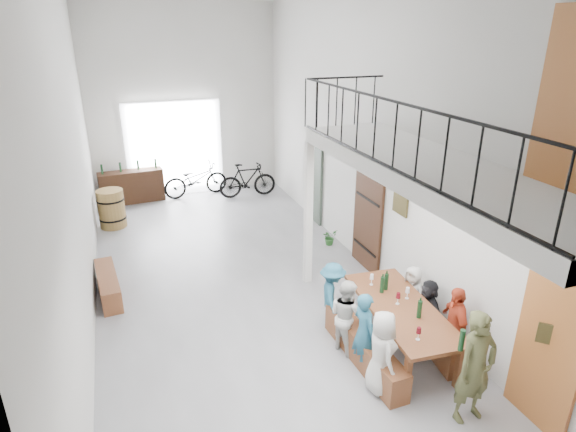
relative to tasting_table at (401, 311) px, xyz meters
name	(u,v)px	position (x,y,z in m)	size (l,w,h in m)	color
floor	(240,281)	(-1.83, 3.00, -0.71)	(12.00, 12.00, 0.00)	slate
room_walls	(232,104)	(-1.83, 3.00, 2.85)	(12.00, 12.00, 12.00)	silver
gateway_portal	(175,149)	(-2.23, 8.94, 0.69)	(2.80, 0.08, 2.80)	white
right_wall_decor	(414,217)	(0.87, 1.14, 1.04)	(0.07, 8.28, 5.07)	#975526
balcony	(429,173)	(0.14, -0.12, 2.26)	(1.52, 5.62, 4.00)	silver
tasting_table	(401,311)	(0.00, 0.00, 0.00)	(1.15, 2.43, 0.79)	brown
bench_inner	(364,349)	(-0.68, -0.10, -0.47)	(0.33, 2.05, 0.47)	brown
bench_wall	(425,326)	(0.56, 0.09, -0.47)	(0.27, 2.07, 0.48)	brown
tableware	(396,294)	(-0.01, 0.16, 0.23)	(0.53, 1.63, 0.35)	black
side_bench	(108,285)	(-4.33, 3.34, -0.48)	(0.35, 1.58, 0.44)	brown
oak_barrel	(112,209)	(-4.17, 6.88, -0.21)	(0.67, 0.67, 0.99)	brown
serving_counter	(132,187)	(-3.58, 8.65, -0.23)	(1.79, 0.50, 0.94)	#341B0E
counter_bottles	(129,166)	(-3.58, 8.66, 0.38)	(1.54, 0.20, 0.28)	black
guest_left_a	(382,352)	(-0.75, -0.70, -0.07)	(0.62, 0.40, 1.26)	beige
guest_left_b	(364,332)	(-0.76, -0.22, -0.06)	(0.47, 0.31, 1.29)	#225972
guest_left_c	(346,315)	(-0.79, 0.31, -0.09)	(0.60, 0.46, 1.23)	beige
guest_left_d	(332,295)	(-0.73, 0.96, -0.11)	(0.77, 0.44, 1.19)	#225972
guest_right_a	(454,326)	(0.58, -0.54, -0.06)	(0.76, 0.32, 1.30)	#B4391E
guest_right_b	(427,308)	(0.64, 0.20, -0.20)	(0.94, 0.30, 1.02)	black
guest_right_c	(412,295)	(0.62, 0.62, -0.18)	(0.52, 0.34, 1.06)	beige
host_standing	(476,368)	(0.10, -1.56, 0.09)	(0.58, 0.38, 1.59)	#464929
potted_plant	(330,237)	(0.62, 3.99, -0.52)	(0.34, 0.29, 0.37)	#1D4E1C
bicycle_near	(196,180)	(-1.74, 8.57, -0.20)	(0.68, 1.94, 1.02)	black
bicycle_far	(247,180)	(-0.29, 7.96, -0.19)	(0.49, 1.72, 1.04)	black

